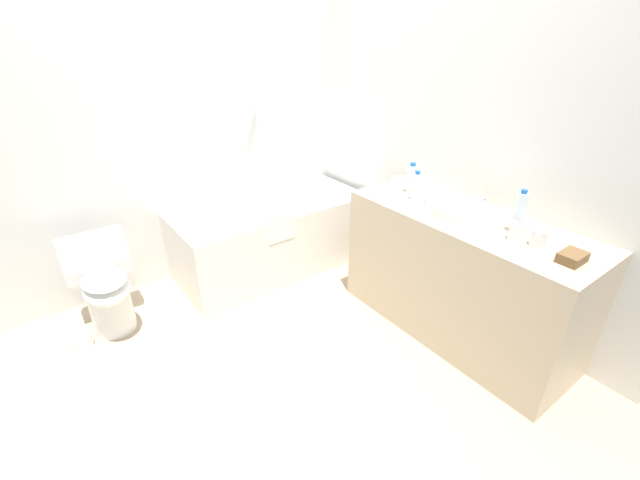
# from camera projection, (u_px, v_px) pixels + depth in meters

# --- Properties ---
(ground_plane) EXTENTS (3.79, 3.79, 0.00)m
(ground_plane) POSITION_uv_depth(u_px,v_px,m) (275.00, 357.00, 2.62)
(ground_plane) COLOR tan
(wall_back_tiled) EXTENTS (3.19, 0.10, 2.60)m
(wall_back_tiled) POSITION_uv_depth(u_px,v_px,m) (167.00, 111.00, 2.99)
(wall_back_tiled) COLOR silver
(wall_back_tiled) RESTS_ON ground_plane
(wall_right_mirror) EXTENTS (0.10, 3.02, 2.60)m
(wall_right_mirror) POSITION_uv_depth(u_px,v_px,m) (452.00, 117.00, 2.79)
(wall_right_mirror) COLOR silver
(wall_right_mirror) RESTS_ON ground_plane
(bathtub) EXTENTS (1.55, 0.70, 1.31)m
(bathtub) POSITION_uv_depth(u_px,v_px,m) (271.00, 234.00, 3.46)
(bathtub) COLOR white
(bathtub) RESTS_ON ground_plane
(toilet) EXTENTS (0.40, 0.51, 0.64)m
(toilet) POSITION_uv_depth(u_px,v_px,m) (105.00, 285.00, 2.75)
(toilet) COLOR white
(toilet) RESTS_ON ground_plane
(vanity_counter) EXTENTS (0.57, 1.51, 0.83)m
(vanity_counter) POSITION_uv_depth(u_px,v_px,m) (459.00, 276.00, 2.68)
(vanity_counter) COLOR tan
(vanity_counter) RESTS_ON ground_plane
(sink_basin) EXTENTS (0.33, 0.33, 0.06)m
(sink_basin) POSITION_uv_depth(u_px,v_px,m) (464.00, 211.00, 2.50)
(sink_basin) COLOR white
(sink_basin) RESTS_ON vanity_counter
(sink_faucet) EXTENTS (0.14, 0.15, 0.08)m
(sink_faucet) POSITION_uv_depth(u_px,v_px,m) (483.00, 203.00, 2.60)
(sink_faucet) COLOR silver
(sink_faucet) RESTS_ON vanity_counter
(water_bottle_0) EXTENTS (0.07, 0.07, 0.21)m
(water_bottle_0) POSITION_uv_depth(u_px,v_px,m) (412.00, 179.00, 2.81)
(water_bottle_0) COLOR silver
(water_bottle_0) RESTS_ON vanity_counter
(water_bottle_1) EXTENTS (0.06, 0.06, 0.25)m
(water_bottle_1) POSITION_uv_depth(u_px,v_px,m) (519.00, 213.00, 2.25)
(water_bottle_1) COLOR silver
(water_bottle_1) RESTS_ON vanity_counter
(water_bottle_2) EXTENTS (0.06, 0.06, 0.20)m
(water_bottle_2) POSITION_uv_depth(u_px,v_px,m) (416.00, 187.00, 2.69)
(water_bottle_2) COLOR silver
(water_bottle_2) RESTS_ON vanity_counter
(drinking_glass_0) EXTENTS (0.08, 0.08, 0.09)m
(drinking_glass_0) POSITION_uv_depth(u_px,v_px,m) (539.00, 238.00, 2.15)
(drinking_glass_0) COLOR white
(drinking_glass_0) RESTS_ON vanity_counter
(drinking_glass_1) EXTENTS (0.08, 0.08, 0.09)m
(drinking_glass_1) POSITION_uv_depth(u_px,v_px,m) (516.00, 232.00, 2.21)
(drinking_glass_1) COLOR white
(drinking_glass_1) RESTS_ON vanity_counter
(drinking_glass_2) EXTENTS (0.08, 0.08, 0.10)m
(drinking_glass_2) POSITION_uv_depth(u_px,v_px,m) (397.00, 184.00, 2.86)
(drinking_glass_2) COLOR white
(drinking_glass_2) RESTS_ON vanity_counter
(drinking_glass_3) EXTENTS (0.06, 0.06, 0.09)m
(drinking_glass_3) POSITION_uv_depth(u_px,v_px,m) (431.00, 197.00, 2.65)
(drinking_glass_3) COLOR white
(drinking_glass_3) RESTS_ON vanity_counter
(amenity_basket) EXTENTS (0.14, 0.10, 0.05)m
(amenity_basket) POSITION_uv_depth(u_px,v_px,m) (572.00, 257.00, 2.01)
(amenity_basket) COLOR brown
(amenity_basket) RESTS_ON vanity_counter
(toilet_paper_roll) EXTENTS (0.11, 0.11, 0.10)m
(toilet_paper_roll) POSITION_uv_depth(u_px,v_px,m) (83.00, 341.00, 2.67)
(toilet_paper_roll) COLOR white
(toilet_paper_roll) RESTS_ON ground_plane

